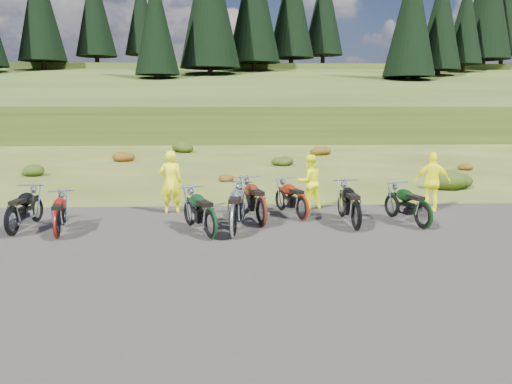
{
  "coord_description": "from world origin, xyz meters",
  "views": [
    {
      "loc": [
        0.0,
        -11.38,
        3.19
      ],
      "look_at": [
        0.57,
        1.33,
        0.94
      ],
      "focal_mm": 35.0,
      "sensor_mm": 36.0,
      "label": 1
    }
  ],
  "objects_px": {
    "motorcycle_3": "(233,239)",
    "person_middle": "(171,183)",
    "motorcycle_0": "(13,237)",
    "motorcycle_7": "(422,230)"
  },
  "relations": [
    {
      "from": "motorcycle_7",
      "to": "motorcycle_3",
      "type": "bearing_deg",
      "value": 80.83
    },
    {
      "from": "person_middle",
      "to": "motorcycle_3",
      "type": "bearing_deg",
      "value": 118.41
    },
    {
      "from": "motorcycle_0",
      "to": "motorcycle_3",
      "type": "bearing_deg",
      "value": -92.26
    },
    {
      "from": "motorcycle_0",
      "to": "person_middle",
      "type": "xyz_separation_m",
      "value": [
        3.53,
        2.46,
        0.92
      ]
    },
    {
      "from": "motorcycle_0",
      "to": "person_middle",
      "type": "height_order",
      "value": "person_middle"
    },
    {
      "from": "motorcycle_7",
      "to": "motorcycle_0",
      "type": "bearing_deg",
      "value": 74.42
    },
    {
      "from": "motorcycle_3",
      "to": "person_middle",
      "type": "bearing_deg",
      "value": 38.32
    },
    {
      "from": "motorcycle_7",
      "to": "person_middle",
      "type": "distance_m",
      "value": 7.08
    },
    {
      "from": "motorcycle_7",
      "to": "person_middle",
      "type": "bearing_deg",
      "value": 54.66
    },
    {
      "from": "motorcycle_3",
      "to": "person_middle",
      "type": "relative_size",
      "value": 1.25
    }
  ]
}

